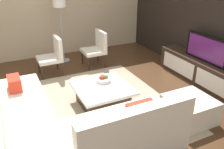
# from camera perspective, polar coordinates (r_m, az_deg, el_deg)

# --- Properties ---
(ground_plane) EXTENTS (14.00, 14.00, 0.00)m
(ground_plane) POSITION_cam_1_polar(r_m,az_deg,el_deg) (4.38, -2.88, -8.09)
(ground_plane) COLOR #4C301C
(feature_wall_back) EXTENTS (6.40, 0.12, 2.80)m
(feature_wall_back) POSITION_cam_1_polar(r_m,az_deg,el_deg) (5.42, 24.66, 12.25)
(feature_wall_back) COLOR black
(feature_wall_back) RESTS_ON ground
(side_wall_left) EXTENTS (0.12, 5.20, 2.80)m
(side_wall_left) POSITION_cam_1_polar(r_m,az_deg,el_deg) (6.86, -12.61, 16.09)
(side_wall_left) COLOR #C6B28E
(side_wall_left) RESTS_ON ground
(area_rug) EXTENTS (3.03, 2.56, 0.01)m
(area_rug) POSITION_cam_1_polar(r_m,az_deg,el_deg) (4.46, -3.39, -7.41)
(area_rug) COLOR tan
(area_rug) RESTS_ON ground
(media_console) EXTENTS (2.37, 0.43, 0.50)m
(media_console) POSITION_cam_1_polar(r_m,az_deg,el_deg) (5.53, 20.51, 0.53)
(media_console) COLOR #332319
(media_console) RESTS_ON ground
(television) EXTENTS (1.09, 0.06, 0.55)m
(television) POSITION_cam_1_polar(r_m,az_deg,el_deg) (5.35, 21.34, 5.65)
(television) COLOR black
(television) RESTS_ON media_console
(sectional_couch) EXTENTS (2.54, 2.44, 0.83)m
(sectional_couch) POSITION_cam_1_polar(r_m,az_deg,el_deg) (3.58, -12.38, -11.55)
(sectional_couch) COLOR silver
(sectional_couch) RESTS_ON ground
(coffee_table) EXTENTS (0.97, 0.95, 0.38)m
(coffee_table) POSITION_cam_1_polar(r_m,az_deg,el_deg) (4.39, -2.25, -4.94)
(coffee_table) COLOR #332319
(coffee_table) RESTS_ON ground
(accent_chair_near) EXTENTS (0.53, 0.52, 0.87)m
(accent_chair_near) POSITION_cam_1_polar(r_m,az_deg,el_deg) (5.69, -13.69, 4.73)
(accent_chair_near) COLOR #332319
(accent_chair_near) RESTS_ON ground
(floor_lamp) EXTENTS (0.33, 0.33, 1.72)m
(floor_lamp) POSITION_cam_1_polar(r_m,az_deg,el_deg) (6.21, -12.26, 15.84)
(floor_lamp) COLOR #A5A5AA
(floor_lamp) RESTS_ON ground
(ottoman) EXTENTS (0.70, 0.70, 0.40)m
(ottoman) POSITION_cam_1_polar(r_m,az_deg,el_deg) (4.19, 17.71, -7.82)
(ottoman) COLOR silver
(ottoman) RESTS_ON ground
(fruit_bowl) EXTENTS (0.28, 0.28, 0.14)m
(fruit_bowl) POSITION_cam_1_polar(r_m,az_deg,el_deg) (4.46, -2.06, -1.06)
(fruit_bowl) COLOR silver
(fruit_bowl) RESTS_ON coffee_table
(accent_chair_far) EXTENTS (0.55, 0.52, 0.87)m
(accent_chair_far) POSITION_cam_1_polar(r_m,az_deg,el_deg) (6.05, -3.62, 6.61)
(accent_chair_far) COLOR #332319
(accent_chair_far) RESTS_ON ground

